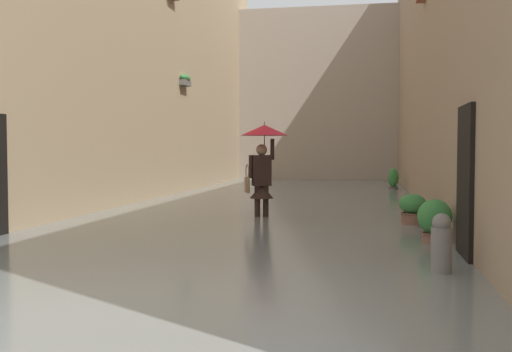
{
  "coord_description": "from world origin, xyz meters",
  "views": [
    {
      "loc": [
        -2.36,
        4.88,
        1.63
      ],
      "look_at": [
        -0.06,
        -7.34,
        1.06
      ],
      "focal_mm": 42.29,
      "sensor_mm": 36.0,
      "label": 1
    }
  ],
  "objects": [
    {
      "name": "building_facade_left",
      "position": [
        -4.54,
        -11.34,
        5.0
      ],
      "size": [
        2.04,
        26.7,
        10.0
      ],
      "color": "gray",
      "rests_on": "ground_plane"
    },
    {
      "name": "potted_plant_far_left",
      "position": [
        -3.34,
        -4.51,
        0.49
      ],
      "size": [
        0.52,
        0.52,
        0.86
      ],
      "color": "brown",
      "rests_on": "ground_plane"
    },
    {
      "name": "ground_plane",
      "position": [
        0.0,
        -11.35,
        0.0
      ],
      "size": [
        60.0,
        60.0,
        0.0
      ],
      "primitive_type": "plane",
      "color": "slate"
    },
    {
      "name": "potted_plant_mid_left",
      "position": [
        -3.2,
        -16.63,
        0.48
      ],
      "size": [
        0.36,
        0.36,
        0.94
      ],
      "color": "#66605B",
      "rests_on": "ground_plane"
    },
    {
      "name": "potted_plant_near_left",
      "position": [
        -3.18,
        -6.78,
        0.43
      ],
      "size": [
        0.51,
        0.51,
        0.77
      ],
      "color": "brown",
      "rests_on": "ground_plane"
    },
    {
      "name": "mooring_bollard",
      "position": [
        -3.19,
        -2.27,
        0.44
      ],
      "size": [
        0.24,
        0.24,
        0.89
      ],
      "color": "slate",
      "rests_on": "ground_plane"
    },
    {
      "name": "building_facade_right",
      "position": [
        4.54,
        -11.35,
        5.03
      ],
      "size": [
        2.04,
        26.7,
        10.07
      ],
      "color": "tan",
      "rests_on": "ground_plane"
    },
    {
      "name": "flood_water",
      "position": [
        0.0,
        -11.35,
        0.1
      ],
      "size": [
        8.07,
        28.7,
        0.2
      ],
      "primitive_type": "cube",
      "color": "slate",
      "rests_on": "ground_plane"
    },
    {
      "name": "building_facade_far",
      "position": [
        0.0,
        -23.6,
        4.03
      ],
      "size": [
        10.87,
        1.8,
        8.06
      ],
      "primitive_type": "cube",
      "color": "#A89989",
      "rests_on": "ground_plane"
    },
    {
      "name": "person_wading",
      "position": [
        -0.19,
        -7.46,
        1.51
      ],
      "size": [
        0.99,
        0.99,
        2.19
      ],
      "color": "black",
      "rests_on": "ground_plane"
    }
  ]
}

